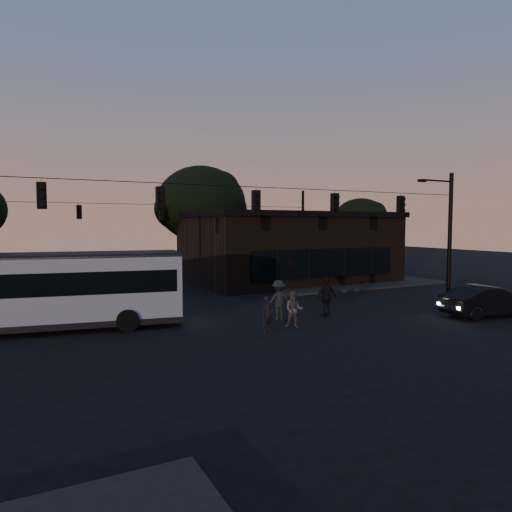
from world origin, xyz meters
name	(u,v)px	position (x,y,z in m)	size (l,w,h in m)	color
ground	(302,338)	(0.00, 0.00, 0.00)	(120.00, 120.00, 0.00)	black
sidewalk_far_right	(333,280)	(12.00, 14.00, 0.07)	(14.00, 10.00, 0.15)	black
building	(288,247)	(9.00, 15.97, 2.71)	(15.40, 10.41, 5.40)	black
tree_behind	(201,204)	(4.00, 22.00, 6.19)	(7.60, 7.60, 9.43)	black
tree_right	(361,223)	(18.00, 18.00, 4.63)	(5.20, 5.20, 6.86)	black
signal_rig_near	(256,225)	(0.00, 4.00, 4.45)	(26.24, 0.30, 7.50)	black
signal_rig_far	(162,228)	(0.00, 20.00, 4.20)	(26.24, 0.30, 7.50)	black
bus	(41,288)	(-9.05, 6.14, 1.83)	(11.84, 4.59, 3.25)	#889CAD
car	(488,301)	(10.36, -0.53, 0.76)	(1.61, 4.62, 1.52)	black
pedestrian_a	(268,315)	(-0.80, 1.39, 0.76)	(0.56, 0.37, 1.53)	black
pedestrian_b	(294,310)	(0.67, 1.72, 0.79)	(0.77, 0.60, 1.59)	#4C4745
pedestrian_c	(326,297)	(3.38, 3.08, 0.96)	(1.12, 0.47, 1.91)	black
pedestrian_d	(279,300)	(0.88, 3.40, 0.94)	(1.21, 0.70, 1.88)	black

